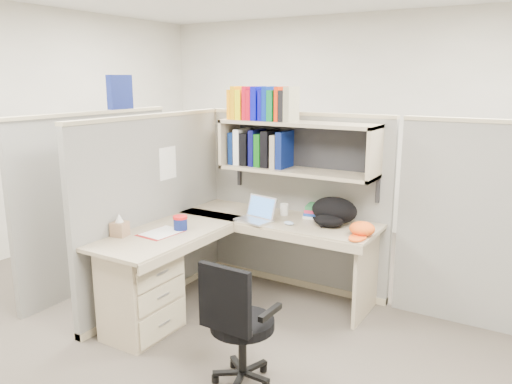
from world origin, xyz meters
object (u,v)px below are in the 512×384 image
Objects in this scene: laptop at (254,209)px; desk at (180,272)px; backpack at (332,212)px; snack_canister at (180,223)px; task_chair at (239,343)px.

desk is at bearing -101.87° from laptop.
snack_canister is (-0.99, -0.75, -0.06)m from backpack.
backpack is at bearing 32.07° from laptop.
backpack is (0.61, 0.24, 0.01)m from laptop.
laptop reaches higher than task_chair.
backpack reaches higher than desk.
laptop is 2.56× the size of snack_canister.
snack_canister is at bearing 147.40° from task_chair.
backpack reaches higher than laptop.
laptop is 0.77× the size of backpack.
snack_canister is at bearing -115.94° from laptop.
task_chair reaches higher than snack_canister.
laptop is at bearing 53.27° from snack_canister.
task_chair is (0.95, -0.61, -0.49)m from snack_canister.
task_chair reaches higher than desk.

